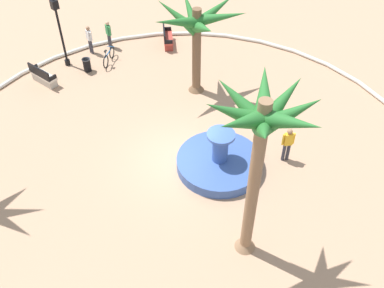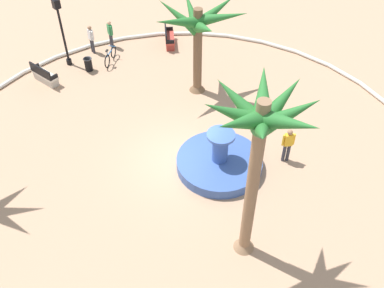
{
  "view_description": "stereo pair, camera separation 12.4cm",
  "coord_description": "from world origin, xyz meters",
  "views": [
    {
      "loc": [
        8.35,
        9.84,
        12.94
      ],
      "look_at": [
        -0.27,
        0.42,
        1.0
      ],
      "focal_mm": 40.75,
      "sensor_mm": 36.0,
      "label": 1
    },
    {
      "loc": [
        8.26,
        9.92,
        12.94
      ],
      "look_at": [
        -0.27,
        0.42,
        1.0
      ],
      "focal_mm": 40.75,
      "sensor_mm": 36.0,
      "label": 2
    }
  ],
  "objects": [
    {
      "name": "ground_plane",
      "position": [
        0.0,
        0.0,
        0.0
      ],
      "size": [
        80.0,
        80.0,
        0.0
      ],
      "primitive_type": "plane",
      "color": "tan"
    },
    {
      "name": "plaza_curb",
      "position": [
        0.0,
        0.0,
        0.1
      ],
      "size": [
        21.22,
        21.22,
        0.2
      ],
      "primitive_type": "torus",
      "color": "silver",
      "rests_on": "ground"
    },
    {
      "name": "fountain",
      "position": [
        -0.89,
        1.39,
        0.28
      ],
      "size": [
        3.5,
        3.5,
        1.81
      ],
      "color": "#38569E",
      "rests_on": "ground"
    },
    {
      "name": "palm_tree_near_fountain",
      "position": [
        1.19,
        4.71,
        5.23
      ],
      "size": [
        3.26,
        3.3,
        6.62
      ],
      "color": "#8E6B4C",
      "rests_on": "ground"
    },
    {
      "name": "palm_tree_mid_plaza",
      "position": [
        -3.88,
        -3.19,
        3.44
      ],
      "size": [
        4.47,
        4.13,
        4.59
      ],
      "color": "brown",
      "rests_on": "ground"
    },
    {
      "name": "bench_east",
      "position": [
        1.47,
        -8.84,
        0.35
      ],
      "size": [
        0.75,
        1.66,
        1.0
      ],
      "color": "beige",
      "rests_on": "ground"
    },
    {
      "name": "bench_southeast",
      "position": [
        -5.62,
        -7.49,
        0.35
      ],
      "size": [
        1.36,
        1.58,
        1.0
      ],
      "color": "#B73D33",
      "rests_on": "ground"
    },
    {
      "name": "lamppost",
      "position": [
        -0.29,
        -9.55,
        2.23
      ],
      "size": [
        0.32,
        0.32,
        3.8
      ],
      "color": "black",
      "rests_on": "ground"
    },
    {
      "name": "trash_bin",
      "position": [
        -0.77,
        -8.32,
        0.39
      ],
      "size": [
        0.46,
        0.46,
        0.73
      ],
      "color": "black",
      "rests_on": "ground"
    },
    {
      "name": "bicycle_red_frame",
      "position": [
        -2.07,
        -8.19,
        0.38
      ],
      "size": [
        1.41,
        1.08,
        0.94
      ],
      "color": "black",
      "rests_on": "ground"
    },
    {
      "name": "person_cyclist_helmet",
      "position": [
        -1.92,
        -9.71,
        0.9
      ],
      "size": [
        0.23,
        0.53,
        1.61
      ],
      "color": "#33333D",
      "rests_on": "ground"
    },
    {
      "name": "person_cyclist_photo",
      "position": [
        -3.03,
        -9.5,
        0.89
      ],
      "size": [
        0.26,
        0.52,
        1.6
      ],
      "color": "#33333D",
      "rests_on": "ground"
    },
    {
      "name": "person_pedestrian_stroll",
      "position": [
        -3.22,
        2.94,
        0.93
      ],
      "size": [
        0.46,
        0.36,
        1.66
      ],
      "color": "#33333D",
      "rests_on": "ground"
    }
  ]
}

